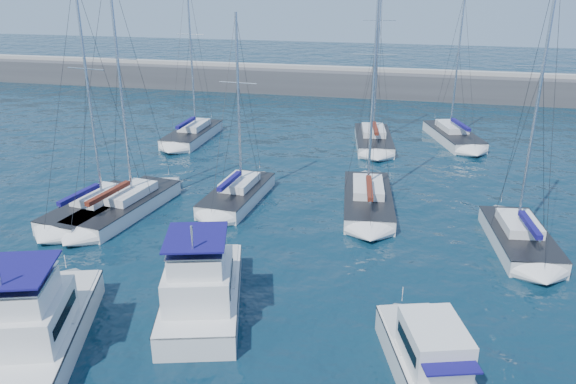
% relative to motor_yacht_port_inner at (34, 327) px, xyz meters
% --- Properties ---
extents(ground, '(220.00, 220.00, 0.00)m').
position_rel_motor_yacht_port_inner_xyz_m(ground, '(7.08, 4.77, -1.13)').
color(ground, black).
rests_on(ground, ground).
extents(breakwater, '(160.00, 6.00, 4.45)m').
position_rel_motor_yacht_port_inner_xyz_m(breakwater, '(7.08, 56.77, -0.08)').
color(breakwater, '#424244').
rests_on(breakwater, ground).
extents(motor_yacht_port_inner, '(6.08, 8.98, 4.69)m').
position_rel_motor_yacht_port_inner_xyz_m(motor_yacht_port_inner, '(0.00, 0.00, 0.00)').
color(motor_yacht_port_inner, silver).
rests_on(motor_yacht_port_inner, ground).
extents(motor_yacht_stbd_inner, '(5.51, 8.77, 4.69)m').
position_rel_motor_yacht_port_inner_xyz_m(motor_yacht_stbd_inner, '(5.75, 4.24, -0.00)').
color(motor_yacht_stbd_inner, silver).
rests_on(motor_yacht_stbd_inner, ground).
extents(motor_yacht_stbd_outer, '(4.24, 6.73, 3.20)m').
position_rel_motor_yacht_port_inner_xyz_m(motor_yacht_stbd_outer, '(15.90, 1.76, -0.19)').
color(motor_yacht_stbd_outer, silver).
rests_on(motor_yacht_stbd_outer, ground).
extents(sailboat_mid_a, '(4.22, 8.13, 15.03)m').
position_rel_motor_yacht_port_inner_xyz_m(sailboat_mid_a, '(-5.04, 13.25, -0.60)').
color(sailboat_mid_a, silver).
rests_on(sailboat_mid_a, ground).
extents(sailboat_mid_b, '(4.33, 9.28, 15.94)m').
position_rel_motor_yacht_port_inner_xyz_m(sailboat_mid_b, '(-3.37, 14.07, -0.60)').
color(sailboat_mid_b, silver).
rests_on(sailboat_mid_b, ground).
extents(sailboat_mid_c, '(3.52, 7.85, 12.88)m').
position_rel_motor_yacht_port_inner_xyz_m(sailboat_mid_c, '(3.22, 17.65, -0.63)').
color(sailboat_mid_c, silver).
rests_on(sailboat_mid_c, ground).
extents(sailboat_mid_d, '(4.20, 9.31, 16.08)m').
position_rel_motor_yacht_port_inner_xyz_m(sailboat_mid_d, '(12.10, 18.62, -0.61)').
color(sailboat_mid_d, silver).
rests_on(sailboat_mid_d, ground).
extents(sailboat_mid_e, '(3.97, 7.78, 16.40)m').
position_rel_motor_yacht_port_inner_xyz_m(sailboat_mid_e, '(21.19, 14.65, -0.58)').
color(sailboat_mid_e, silver).
rests_on(sailboat_mid_e, ground).
extents(sailboat_back_a, '(3.21, 8.48, 15.41)m').
position_rel_motor_yacht_port_inner_xyz_m(sailboat_back_a, '(-5.67, 31.61, -0.61)').
color(sailboat_back_a, silver).
rests_on(sailboat_back_a, ground).
extents(sailboat_back_b, '(4.37, 8.91, 17.68)m').
position_rel_motor_yacht_port_inner_xyz_m(sailboat_back_b, '(11.25, 33.52, -0.58)').
color(sailboat_back_b, silver).
rests_on(sailboat_back_b, ground).
extents(sailboat_back_c, '(5.65, 9.19, 13.50)m').
position_rel_motor_yacht_port_inner_xyz_m(sailboat_back_c, '(18.46, 36.52, -0.63)').
color(sailboat_back_c, silver).
rests_on(sailboat_back_c, ground).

